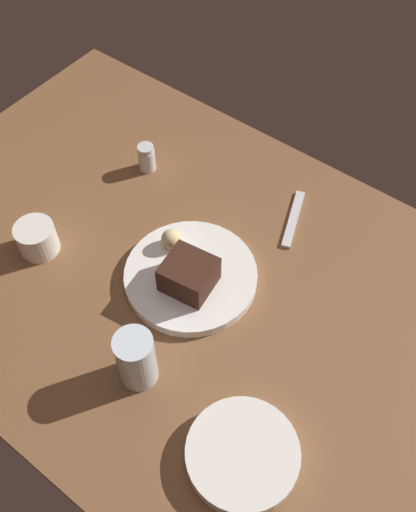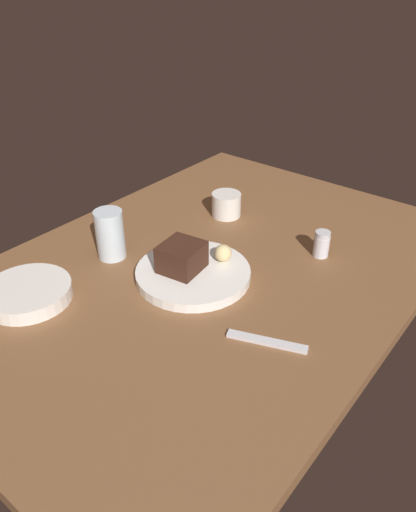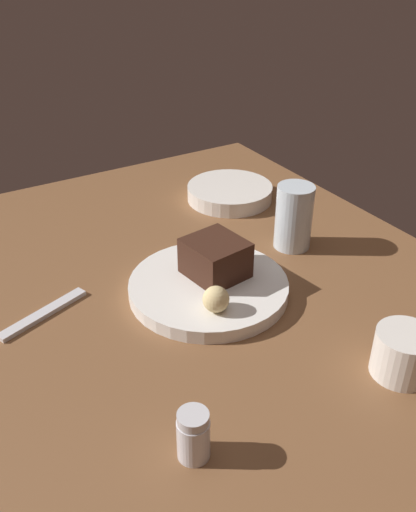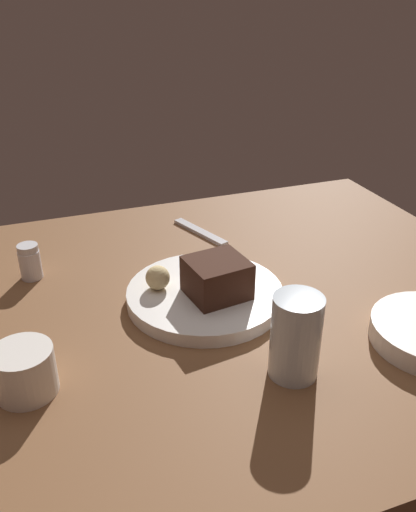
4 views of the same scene
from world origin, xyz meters
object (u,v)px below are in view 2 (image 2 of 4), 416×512
object	(u,v)px
chocolate_cake_slice	(182,257)
salt_shaker	(322,244)
bread_roll	(223,253)
side_bowl	(28,293)
coffee_cup	(226,205)
dessert_plate	(192,273)
dessert_spoon	(267,342)
water_glass	(110,234)

from	to	relation	value
chocolate_cake_slice	salt_shaker	distance (cm)	33.30
bread_roll	salt_shaker	bearing A→B (deg)	142.37
side_bowl	coffee_cup	world-z (taller)	coffee_cup
dessert_plate	bread_roll	world-z (taller)	bread_roll
salt_shaker	dessert_plate	bearing A→B (deg)	-34.64
chocolate_cake_slice	dessert_spoon	xyz separation A→B (cm)	(6.41, 26.15, -4.82)
side_bowl	coffee_cup	xyz separation A→B (cm)	(-55.18, 9.37, 1.64)
bread_roll	dessert_spoon	xyz separation A→B (cm)	(14.60, 21.21, -3.78)
side_bowl	coffee_cup	bearing A→B (deg)	170.37
bread_roll	side_bowl	world-z (taller)	bread_roll
bread_roll	water_glass	distance (cm)	26.32
salt_shaker	side_bowl	distance (cm)	65.49
salt_shaker	dessert_spoon	xyz separation A→B (cm)	(33.38, 6.73, -2.75)
water_glass	coffee_cup	bearing A→B (deg)	165.79
dessert_spoon	dessert_plate	bearing A→B (deg)	142.19
dessert_plate	chocolate_cake_slice	world-z (taller)	chocolate_cake_slice
coffee_cup	dessert_spoon	distance (cm)	51.08
side_bowl	dessert_spoon	xyz separation A→B (cm)	(-19.29, 45.61, -1.18)
dessert_plate	chocolate_cake_slice	xyz separation A→B (cm)	(1.27, -1.67, 4.08)
chocolate_cake_slice	salt_shaker	xyz separation A→B (cm)	(-26.97, 19.42, -2.07)
salt_shaker	side_bowl	bearing A→B (deg)	-36.43
salt_shaker	dessert_spoon	world-z (taller)	salt_shaker
dessert_plate	dessert_spoon	world-z (taller)	dessert_plate
dessert_plate	water_glass	distance (cm)	21.30
water_glass	bread_roll	bearing A→B (deg)	116.87
chocolate_cake_slice	bread_roll	bearing A→B (deg)	148.87
chocolate_cake_slice	salt_shaker	world-z (taller)	chocolate_cake_slice
dessert_plate	salt_shaker	distance (cm)	31.30
water_glass	side_bowl	world-z (taller)	water_glass
coffee_cup	water_glass	bearing A→B (deg)	-14.21
water_glass	dessert_spoon	bearing A→B (deg)	86.51
chocolate_cake_slice	side_bowl	xyz separation A→B (cm)	(25.71, -19.46, -3.64)
chocolate_cake_slice	coffee_cup	xyz separation A→B (cm)	(-29.47, -10.09, -2.00)
chocolate_cake_slice	coffee_cup	distance (cm)	31.22
salt_shaker	side_bowl	world-z (taller)	salt_shaker
coffee_cup	dessert_spoon	xyz separation A→B (cm)	(35.89, 36.25, -2.82)
dessert_spoon	side_bowl	bearing A→B (deg)	-177.45
chocolate_cake_slice	coffee_cup	world-z (taller)	chocolate_cake_slice
water_glass	dessert_spoon	distance (cm)	45.06
bread_roll	salt_shaker	distance (cm)	23.74
dessert_plate	coffee_cup	size ratio (longest dim) A/B	3.23
water_glass	salt_shaker	bearing A→B (deg)	128.96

